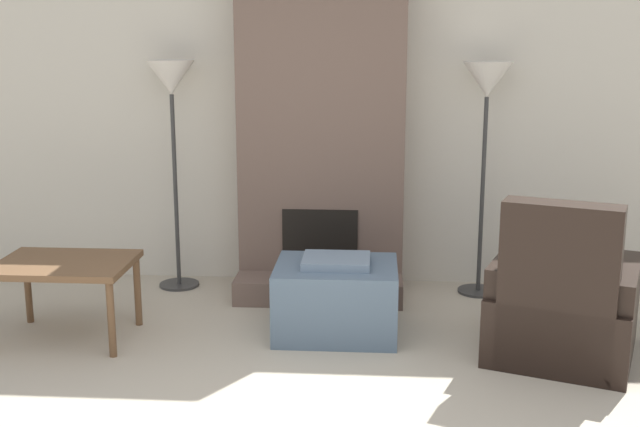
{
  "coord_description": "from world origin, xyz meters",
  "views": [
    {
      "loc": [
        0.38,
        -2.94,
        1.85
      ],
      "look_at": [
        0.0,
        2.52,
        0.6
      ],
      "focal_mm": 45.0,
      "sensor_mm": 36.0,
      "label": 1
    }
  ],
  "objects_px": {
    "armchair": "(562,311)",
    "floor_lamp_right": "(487,95)",
    "floor_lamp_left": "(172,93)",
    "side_table": "(65,270)",
    "ottoman": "(336,298)"
  },
  "relations": [
    {
      "from": "side_table",
      "to": "armchair",
      "type": "bearing_deg",
      "value": -1.8
    },
    {
      "from": "floor_lamp_left",
      "to": "floor_lamp_right",
      "type": "bearing_deg",
      "value": 0.0
    },
    {
      "from": "armchair",
      "to": "floor_lamp_left",
      "type": "distance_m",
      "value": 3.0
    },
    {
      "from": "armchair",
      "to": "floor_lamp_left",
      "type": "height_order",
      "value": "floor_lamp_left"
    },
    {
      "from": "side_table",
      "to": "floor_lamp_left",
      "type": "xyz_separation_m",
      "value": [
        0.42,
        1.08,
        0.99
      ]
    },
    {
      "from": "ottoman",
      "to": "side_table",
      "type": "relative_size",
      "value": 0.94
    },
    {
      "from": "floor_lamp_left",
      "to": "floor_lamp_right",
      "type": "height_order",
      "value": "floor_lamp_left"
    },
    {
      "from": "side_table",
      "to": "floor_lamp_right",
      "type": "relative_size",
      "value": 0.49
    },
    {
      "from": "side_table",
      "to": "floor_lamp_left",
      "type": "bearing_deg",
      "value": 68.55
    },
    {
      "from": "armchair",
      "to": "ottoman",
      "type": "bearing_deg",
      "value": 7.24
    },
    {
      "from": "ottoman",
      "to": "armchair",
      "type": "relative_size",
      "value": 0.71
    },
    {
      "from": "armchair",
      "to": "floor_lamp_right",
      "type": "xyz_separation_m",
      "value": [
        -0.32,
        1.17,
        1.13
      ]
    },
    {
      "from": "armchair",
      "to": "floor_lamp_right",
      "type": "relative_size",
      "value": 0.64
    },
    {
      "from": "ottoman",
      "to": "floor_lamp_left",
      "type": "bearing_deg",
      "value": 144.27
    },
    {
      "from": "side_table",
      "to": "floor_lamp_right",
      "type": "xyz_separation_m",
      "value": [
        2.62,
        1.08,
        0.98
      ]
    }
  ]
}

